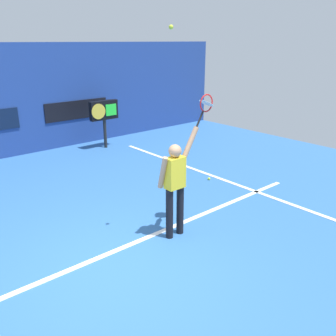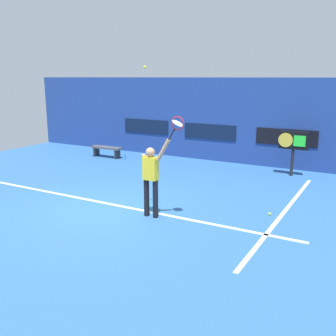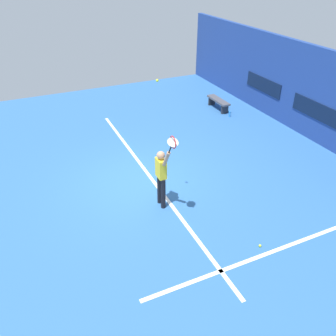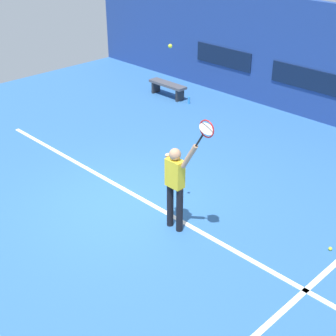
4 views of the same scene
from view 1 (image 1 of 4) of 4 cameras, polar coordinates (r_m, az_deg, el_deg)
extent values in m
plane|color=#2D609E|center=(5.89, -8.32, -15.24)|extent=(18.00, 18.00, 0.00)
cube|color=black|center=(12.48, -14.01, 8.79)|extent=(2.20, 0.03, 0.60)
cube|color=white|center=(6.18, -10.41, -13.48)|extent=(10.00, 0.10, 0.01)
cube|color=white|center=(9.64, 6.00, -0.89)|extent=(0.10, 7.00, 0.01)
cylinder|color=black|center=(6.41, 0.23, -7.16)|extent=(0.13, 0.13, 0.92)
cylinder|color=black|center=(6.56, 1.89, -6.52)|extent=(0.13, 0.13, 0.92)
cube|color=yellow|center=(6.19, 1.08, -0.74)|extent=(0.34, 0.20, 0.55)
sphere|color=tan|center=(6.07, 1.10, 2.68)|extent=(0.22, 0.22, 0.22)
cylinder|color=tan|center=(6.28, 3.47, 3.97)|extent=(0.37, 0.09, 0.55)
cylinder|color=tan|center=(6.12, -0.82, -0.74)|extent=(0.09, 0.23, 0.58)
cylinder|color=black|center=(6.34, 4.99, 7.63)|extent=(0.18, 0.03, 0.28)
torus|color=red|center=(6.40, 6.01, 10.03)|extent=(0.43, 0.02, 0.43)
cylinder|color=silver|center=(6.40, 6.01, 10.03)|extent=(0.23, 0.27, 0.14)
sphere|color=#CCE033|center=(5.73, 0.48, 21.13)|extent=(0.07, 0.07, 0.07)
cylinder|color=black|center=(12.04, -9.78, 5.31)|extent=(0.10, 0.10, 0.92)
cube|color=black|center=(11.88, -9.99, 8.88)|extent=(0.95, 0.18, 0.60)
cylinder|color=gold|center=(11.67, -10.78, 8.65)|extent=(0.48, 0.02, 0.48)
cube|color=#26D833|center=(11.90, -8.87, 8.96)|extent=(0.38, 0.02, 0.36)
sphere|color=#CCE033|center=(9.23, 6.42, -1.66)|extent=(0.07, 0.07, 0.07)
camera|label=2|loc=(9.15, 70.68, 6.45)|focal=41.46mm
camera|label=3|loc=(11.40, 47.84, 27.30)|focal=37.36mm
camera|label=4|loc=(9.74, 62.77, 22.80)|focal=52.96mm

